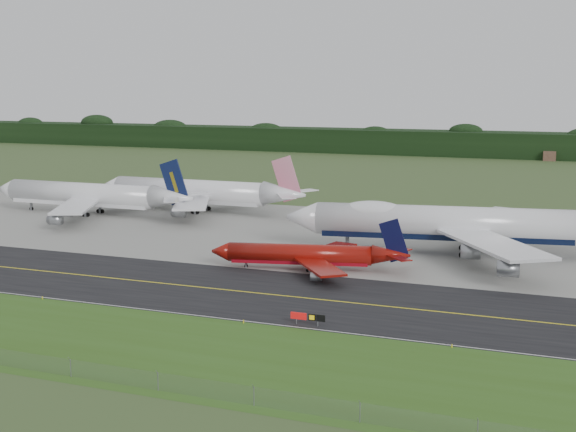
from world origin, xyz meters
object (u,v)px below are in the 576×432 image
Objects in this scene: jet_navy_gold at (92,196)px; taxiway_sign at (308,317)px; jet_ba_747 at (458,224)px; jet_red_737 at (311,255)px; jet_star_tail at (200,192)px.

jet_navy_gold is 114.68m from taxiway_sign.
jet_ba_747 is 1.20× the size of jet_navy_gold.
taxiway_sign is at bearing -70.78° from jet_red_737.
jet_red_737 is at bearing -27.16° from jet_navy_gold.
jet_ba_747 is at bearing 78.59° from taxiway_sign.
jet_star_tail is at bearing 30.68° from jet_navy_gold.
jet_navy_gold is (-76.67, 39.33, 2.42)m from jet_red_737.
taxiway_sign is (11.72, -33.62, -1.59)m from jet_red_737.
jet_star_tail is 11.80× the size of taxiway_sign.
jet_navy_gold is 28.86m from jet_star_tail.
jet_ba_747 is 101.22m from jet_navy_gold.
jet_ba_747 is 34.05m from jet_red_737.
jet_red_737 is 0.61× the size of jet_navy_gold.
jet_navy_gold reaches higher than taxiway_sign.
jet_ba_747 is at bearing -21.47° from jet_star_tail.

